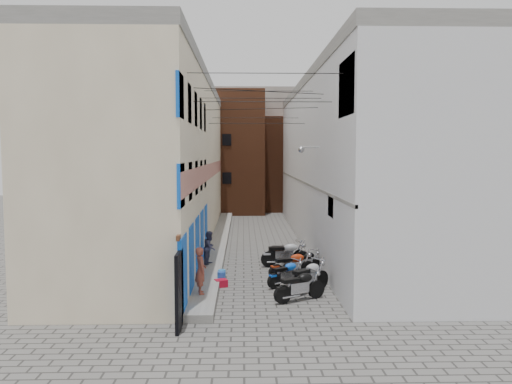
{
  "coord_description": "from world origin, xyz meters",
  "views": [
    {
      "loc": [
        -0.71,
        -14.17,
        4.94
      ],
      "look_at": [
        -0.08,
        10.81,
        3.0
      ],
      "focal_mm": 35.0,
      "sensor_mm": 36.0,
      "label": 1
    }
  ],
  "objects": [
    {
      "name": "ground",
      "position": [
        0.0,
        0.0,
        0.0
      ],
      "size": [
        90.0,
        90.0,
        0.0
      ],
      "primitive_type": "plane",
      "color": "#5F5D59",
      "rests_on": "ground"
    },
    {
      "name": "plinth",
      "position": [
        -2.05,
        13.0,
        0.12
      ],
      "size": [
        0.9,
        26.0,
        0.25
      ],
      "primitive_type": "cube",
      "color": "slate",
      "rests_on": "ground"
    },
    {
      "name": "building_left",
      "position": [
        -4.98,
        12.95,
        4.5
      ],
      "size": [
        5.1,
        27.0,
        9.0
      ],
      "color": "beige",
      "rests_on": "ground"
    },
    {
      "name": "building_right",
      "position": [
        5.0,
        13.0,
        4.51
      ],
      "size": [
        5.94,
        26.0,
        9.0
      ],
      "color": "silver",
      "rests_on": "ground"
    },
    {
      "name": "building_far_brick_left",
      "position": [
        -2.0,
        28.0,
        5.0
      ],
      "size": [
        6.0,
        6.0,
        10.0
      ],
      "primitive_type": "cube",
      "color": "brown",
      "rests_on": "ground"
    },
    {
      "name": "building_far_brick_right",
      "position": [
        3.0,
        30.0,
        4.0
      ],
      "size": [
        5.0,
        6.0,
        8.0
      ],
      "primitive_type": "cube",
      "color": "brown",
      "rests_on": "ground"
    },
    {
      "name": "building_far_concrete",
      "position": [
        0.0,
        34.0,
        5.5
      ],
      "size": [
        8.0,
        5.0,
        11.0
      ],
      "primitive_type": "cube",
      "color": "slate",
      "rests_on": "ground"
    },
    {
      "name": "far_shopfront",
      "position": [
        0.0,
        25.2,
        1.2
      ],
      "size": [
        2.0,
        0.3,
        2.4
      ],
      "primitive_type": "cube",
      "color": "black",
      "rests_on": "ground"
    },
    {
      "name": "overhead_wires",
      "position": [
        0.0,
        7.64,
        7.12
      ],
      "size": [
        5.8,
        13.02,
        1.32
      ],
      "color": "black",
      "rests_on": "ground"
    },
    {
      "name": "motorcycle_a",
      "position": [
        1.17,
        2.17,
        0.56
      ],
      "size": [
        2.02,
        1.43,
        1.13
      ],
      "primitive_type": null,
      "rotation": [
        0.0,
        0.0,
        -1.1
      ],
      "color": "black",
      "rests_on": "ground"
    },
    {
      "name": "motorcycle_b",
      "position": [
        1.6,
        3.19,
        0.62
      ],
      "size": [
        2.01,
        1.94,
        1.23
      ],
      "primitive_type": null,
      "rotation": [
        0.0,
        0.0,
        -0.82
      ],
      "color": "#AFAFB4",
      "rests_on": "ground"
    },
    {
      "name": "motorcycle_c",
      "position": [
        0.9,
        4.06,
        0.52
      ],
      "size": [
        1.78,
        1.51,
        1.04
      ],
      "primitive_type": null,
      "rotation": [
        0.0,
        0.0,
        -0.94
      ],
      "color": "blue",
      "rests_on": "ground"
    },
    {
      "name": "motorcycle_d",
      "position": [
        1.21,
        5.13,
        0.59
      ],
      "size": [
        2.14,
        1.44,
        1.19
      ],
      "primitive_type": null,
      "rotation": [
        0.0,
        0.0,
        -1.15
      ],
      "color": "#AB2B0C",
      "rests_on": "ground"
    },
    {
      "name": "motorcycle_e",
      "position": [
        1.88,
        6.21,
        0.49
      ],
      "size": [
        1.74,
        1.35,
        0.99
      ],
      "primitive_type": null,
      "rotation": [
        0.0,
        0.0,
        -1.02
      ],
      "color": "black",
      "rests_on": "ground"
    },
    {
      "name": "motorcycle_f",
      "position": [
        1.12,
        7.21,
        0.62
      ],
      "size": [
        2.2,
        0.82,
        1.25
      ],
      "primitive_type": null,
      "rotation": [
        0.0,
        0.0,
        -1.51
      ],
      "color": "#A5A6AA",
      "rests_on": "ground"
    },
    {
      "name": "motorcycle_g",
      "position": [
        1.22,
        8.1,
        0.53
      ],
      "size": [
        1.87,
        0.68,
        1.07
      ],
      "primitive_type": null,
      "rotation": [
        0.0,
        0.0,
        -1.51
      ],
      "color": "black",
      "rests_on": "ground"
    },
    {
      "name": "person_a",
      "position": [
        -2.15,
        2.27,
        1.03
      ],
      "size": [
        0.51,
        0.65,
        1.57
      ],
      "primitive_type": "imported",
      "rotation": [
        0.0,
        0.0,
        1.83
      ],
      "color": "brown",
      "rests_on": "plinth"
    },
    {
      "name": "person_b",
      "position": [
        -2.14,
        6.75,
        0.95
      ],
      "size": [
        0.7,
        0.8,
        1.41
      ],
      "primitive_type": "imported",
      "rotation": [
        0.0,
        0.0,
        1.3
      ],
      "color": "#3A3A57",
      "rests_on": "plinth"
    },
    {
      "name": "water_jug_near",
      "position": [
        -1.55,
        4.36,
        0.24
      ],
      "size": [
        0.37,
        0.37,
        0.48
      ],
      "primitive_type": "cylinder",
      "rotation": [
        0.0,
        0.0,
        -0.23
      ],
      "color": "blue",
      "rests_on": "ground"
    },
    {
      "name": "water_jug_far",
      "position": [
        -1.55,
        4.81,
        0.23
      ],
      "size": [
        0.38,
        0.38,
        0.45
      ],
      "primitive_type": "cylinder",
      "rotation": [
        0.0,
        0.0,
        -0.43
      ],
      "color": "#2A89D4",
      "rests_on": "ground"
    },
    {
      "name": "red_crate",
      "position": [
        -1.55,
        4.01,
        0.14
      ],
      "size": [
        0.53,
        0.47,
        0.28
      ],
      "primitive_type": "cube",
      "rotation": [
        0.0,
        0.0,
        0.38
      ],
      "color": "#B10C24",
      "rests_on": "ground"
    }
  ]
}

